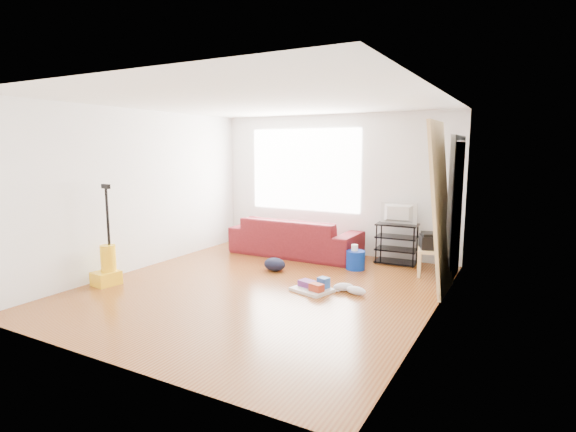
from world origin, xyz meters
The scene contains 13 objects.
room centered at (0.07, 0.15, 1.25)m, with size 4.51×5.01×2.51m.
sofa centered at (-0.51, 1.95, 0.00)m, with size 2.31×0.90×0.67m, color #510F16.
tv_stand centered at (1.25, 2.22, 0.34)m, with size 0.68×0.41×0.67m.
tv centered at (1.25, 2.22, 0.84)m, with size 0.60×0.08×0.35m, color black.
side_table centered at (1.95, 1.81, 0.34)m, with size 0.60×0.60×0.41m.
printer centered at (1.95, 1.81, 0.52)m, with size 0.55×0.48×0.24m.
bucket centered at (0.79, 1.54, 0.00)m, with size 0.30×0.30×0.30m, color #06299D.
toilet_paper centered at (0.77, 1.55, 0.20)m, with size 0.11×0.11×0.10m, color white.
cleaning_tray centered at (0.68, 0.23, 0.05)m, with size 0.59×0.52×0.18m.
backpack centered at (-0.30, 0.86, 0.00)m, with size 0.37×0.29×0.20m, color black.
sneakers centered at (1.13, 0.39, 0.06)m, with size 0.49×0.25×0.11m.
vacuum centered at (-2.00, -0.89, 0.26)m, with size 0.34×0.38×1.41m.
door_panel centered at (2.13, 1.02, 0.00)m, with size 0.05×0.90×2.26m, color tan.
Camera 1 is at (3.17, -5.03, 1.90)m, focal length 28.00 mm.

